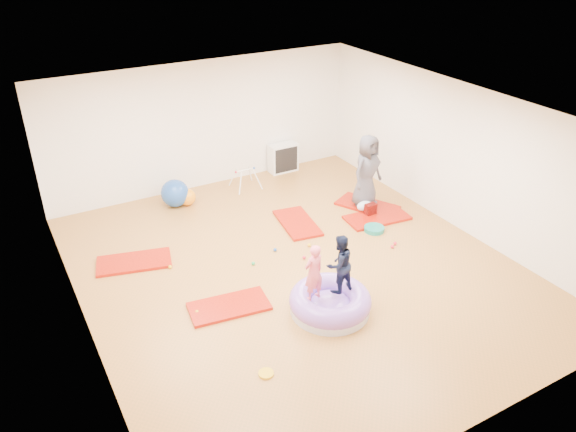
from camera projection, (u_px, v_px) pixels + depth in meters
room at (297, 197)px, 9.10m from camera, size 7.01×8.01×2.81m
gym_mat_front_left at (229, 306)px, 8.78m from camera, size 1.31×0.79×0.05m
gym_mat_mid_left at (134, 262)px, 9.90m from camera, size 1.40×0.94×0.05m
gym_mat_center_back at (297, 223)px, 11.15m from camera, size 0.82×1.34×0.05m
gym_mat_right at (377, 218)px, 11.34m from camera, size 1.34×0.77×0.05m
gym_mat_rear_right at (367, 205)px, 11.82m from camera, size 1.13×1.42×0.05m
inflatable_cushion at (330, 303)px, 8.66m from camera, size 1.27×1.27×0.40m
child_pink at (314, 270)px, 8.24m from camera, size 0.37×0.27×0.93m
child_navy at (339, 261)px, 8.42m from camera, size 0.50×0.41×0.96m
adult_caregiver at (367, 171)px, 11.46m from camera, size 0.84×0.66×1.52m
infant at (365, 206)px, 11.50m from camera, size 0.34×0.35×0.20m
ball_pit_balls at (295, 265)px, 9.79m from camera, size 4.04×2.79×0.07m
exercise_ball_blue at (175, 193)px, 11.73m from camera, size 0.58×0.58×0.58m
exercise_ball_orange at (187, 197)px, 11.82m from camera, size 0.37×0.37×0.37m
infant_play_gym at (245, 176)px, 12.48m from camera, size 0.60×0.57×0.46m
cube_shelf at (283, 158)px, 13.31m from camera, size 0.68×0.34×0.68m
balance_disc at (374, 229)px, 10.90m from camera, size 0.39×0.39×0.09m
backpack at (371, 210)px, 11.41m from camera, size 0.24×0.15×0.27m
yellow_toy at (266, 374)px, 7.52m from camera, size 0.21×0.21×0.03m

